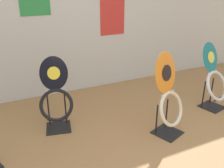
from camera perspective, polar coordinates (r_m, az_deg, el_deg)
name	(u,v)px	position (r m, az deg, el deg)	size (l,w,h in m)	color
wall_back	(74,4)	(3.72, -8.71, 17.65)	(8.00, 0.07, 2.60)	silver
toilet_seat_display_orange_sun	(169,96)	(2.76, 12.81, -2.75)	(0.45, 0.38, 0.93)	black
toilet_seat_display_jazz_black	(56,96)	(2.89, -12.74, -2.80)	(0.42, 0.42, 0.82)	black
toilet_seat_display_teal_sax	(215,80)	(3.56, 22.40, 0.80)	(0.46, 0.42, 0.87)	black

